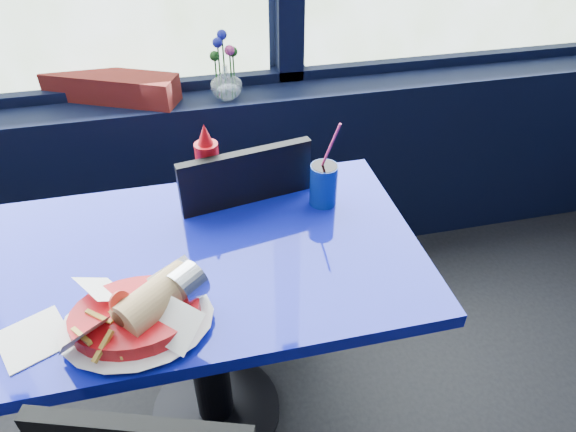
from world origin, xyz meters
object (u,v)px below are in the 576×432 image
object	(u,v)px
near_table	(200,302)
planter_box	(111,87)
ketchup_bottle	(208,168)
flower_vase	(226,78)
soda_cup	(324,184)
food_basket	(139,314)
chair_near_back	(251,233)

from	to	relation	value
near_table	planter_box	size ratio (longest dim) A/B	2.35
ketchup_bottle	near_table	bearing A→B (deg)	-107.93
near_table	ketchup_bottle	distance (m)	0.38
near_table	flower_vase	bearing A→B (deg)	76.06
planter_box	soda_cup	size ratio (longest dim) A/B	1.89
near_table	flower_vase	distance (m)	0.90
soda_cup	flower_vase	bearing A→B (deg)	105.93
near_table	food_basket	world-z (taller)	food_basket
food_basket	ketchup_bottle	size ratio (longest dim) A/B	1.38
near_table	chair_near_back	world-z (taller)	chair_near_back
flower_vase	food_basket	bearing A→B (deg)	-107.97
flower_vase	soda_cup	size ratio (longest dim) A/B	0.94
planter_box	food_basket	world-z (taller)	planter_box
planter_box	ketchup_bottle	distance (m)	0.73
planter_box	food_basket	bearing A→B (deg)	-60.36
near_table	planter_box	bearing A→B (deg)	103.88
planter_box	food_basket	xyz separation A→B (m)	(0.09, -1.11, -0.06)
planter_box	flower_vase	distance (m)	0.44
near_table	food_basket	bearing A→B (deg)	-121.81
flower_vase	food_basket	xyz separation A→B (m)	(-0.34, -1.03, -0.09)
flower_vase	soda_cup	distance (m)	0.70
ketchup_bottle	soda_cup	world-z (taller)	soda_cup
chair_near_back	food_basket	distance (m)	0.68
planter_box	ketchup_bottle	size ratio (longest dim) A/B	2.03
chair_near_back	ketchup_bottle	world-z (taller)	ketchup_bottle
near_table	ketchup_bottle	size ratio (longest dim) A/B	4.76
near_table	ketchup_bottle	xyz separation A→B (m)	(0.08, 0.24, 0.29)
flower_vase	chair_near_back	bearing A→B (deg)	-90.35
chair_near_back	ketchup_bottle	xyz separation A→B (m)	(-0.12, -0.08, 0.33)
ketchup_bottle	soda_cup	bearing A→B (deg)	-15.48
flower_vase	ketchup_bottle	bearing A→B (deg)	-102.28
soda_cup	food_basket	bearing A→B (deg)	-145.73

